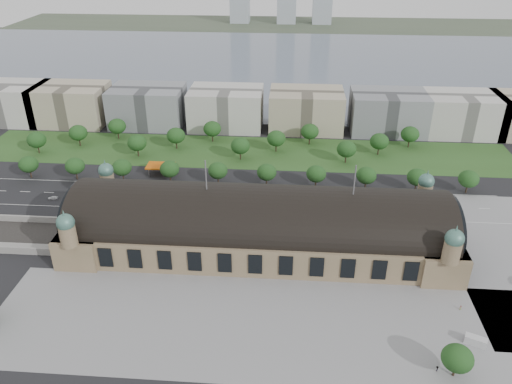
# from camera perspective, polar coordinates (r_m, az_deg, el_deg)

# --- Properties ---
(ground) EXTENTS (900.00, 900.00, 0.00)m
(ground) POSITION_cam_1_polar(r_m,az_deg,el_deg) (200.82, 0.35, -6.31)
(ground) COLOR black
(ground) RESTS_ON ground
(station) EXTENTS (150.00, 48.40, 44.30)m
(station) POSITION_cam_1_polar(r_m,az_deg,el_deg) (195.15, 0.36, -3.83)
(station) COLOR #8B7356
(station) RESTS_ON ground
(plaza_south) EXTENTS (190.00, 48.00, 0.12)m
(plaza_south) POSITION_cam_1_polar(r_m,az_deg,el_deg) (166.30, 2.82, -15.10)
(plaza_south) COLOR gray
(plaza_south) RESTS_ON ground
(road_slab) EXTENTS (260.00, 26.00, 0.10)m
(road_slab) POSITION_cam_1_polar(r_m,az_deg,el_deg) (234.80, -3.88, -0.81)
(road_slab) COLOR black
(road_slab) RESTS_ON ground
(grass_belt) EXTENTS (300.00, 45.00, 0.10)m
(grass_belt) POSITION_cam_1_polar(r_m,az_deg,el_deg) (283.12, -1.37, 4.59)
(grass_belt) COLOR #2E5120
(grass_belt) RESTS_ON ground
(petrol_station) EXTENTS (14.00, 13.00, 5.05)m
(petrol_station) POSITION_cam_1_polar(r_m,az_deg,el_deg) (263.68, -10.42, 2.92)
(petrol_station) COLOR #CF590C
(petrol_station) RESTS_ON ground
(lake) EXTENTS (700.00, 320.00, 0.08)m
(lake) POSITION_cam_1_polar(r_m,az_deg,el_deg) (476.71, 2.92, 14.51)
(lake) COLOR slate
(lake) RESTS_ON ground
(far_shore) EXTENTS (700.00, 120.00, 0.14)m
(far_shore) POSITION_cam_1_polar(r_m,az_deg,el_deg) (672.53, 3.46, 18.60)
(far_shore) COLOR #44513D
(far_shore) RESTS_ON ground
(office_0) EXTENTS (45.00, 32.00, 24.00)m
(office_0) POSITION_cam_1_polar(r_m,az_deg,el_deg) (363.16, -26.21, 9.14)
(office_0) COLOR beige
(office_0) RESTS_ON ground
(office_1) EXTENTS (45.00, 32.00, 24.00)m
(office_1) POSITION_cam_1_polar(r_m,az_deg,el_deg) (344.96, -20.37, 9.39)
(office_1) COLOR #B1A58B
(office_1) RESTS_ON ground
(office_2) EXTENTS (45.00, 32.00, 24.00)m
(office_2) POSITION_cam_1_polar(r_m,az_deg,el_deg) (327.70, -12.25, 9.57)
(office_2) COLOR gray
(office_2) RESTS_ON ground
(office_3) EXTENTS (45.00, 32.00, 24.00)m
(office_3) POSITION_cam_1_polar(r_m,az_deg,el_deg) (317.45, -3.43, 9.56)
(office_3) COLOR beige
(office_3) RESTS_ON ground
(office_4) EXTENTS (45.00, 32.00, 24.00)m
(office_4) POSITION_cam_1_polar(r_m,az_deg,el_deg) (314.90, 5.75, 9.31)
(office_4) COLOR #B1A58B
(office_4) RESTS_ON ground
(office_5) EXTENTS (45.00, 32.00, 24.00)m
(office_5) POSITION_cam_1_polar(r_m,az_deg,el_deg) (320.23, 14.83, 8.83)
(office_5) COLOR gray
(office_5) RESTS_ON ground
(office_6) EXTENTS (45.00, 32.00, 24.00)m
(office_6) POSITION_cam_1_polar(r_m,az_deg,el_deg) (331.47, 22.56, 8.25)
(office_6) COLOR beige
(office_6) RESTS_ON ground
(tree_row_0) EXTENTS (9.60, 9.60, 11.52)m
(tree_row_0) POSITION_cam_1_polar(r_m,az_deg,el_deg) (275.70, -24.56, 2.89)
(tree_row_0) COLOR #2D2116
(tree_row_0) RESTS_ON ground
(tree_row_1) EXTENTS (9.60, 9.60, 11.52)m
(tree_row_1) POSITION_cam_1_polar(r_m,az_deg,el_deg) (265.13, -19.99, 2.82)
(tree_row_1) COLOR #2D2116
(tree_row_1) RESTS_ON ground
(tree_row_2) EXTENTS (9.60, 9.60, 11.52)m
(tree_row_2) POSITION_cam_1_polar(r_m,az_deg,el_deg) (256.38, -15.07, 2.73)
(tree_row_2) COLOR #2D2116
(tree_row_2) RESTS_ON ground
(tree_row_3) EXTENTS (9.60, 9.60, 11.52)m
(tree_row_3) POSITION_cam_1_polar(r_m,az_deg,el_deg) (249.63, -9.85, 2.60)
(tree_row_3) COLOR #2D2116
(tree_row_3) RESTS_ON ground
(tree_row_4) EXTENTS (9.60, 9.60, 11.52)m
(tree_row_4) POSITION_cam_1_polar(r_m,az_deg,el_deg) (245.06, -4.39, 2.45)
(tree_row_4) COLOR #2D2116
(tree_row_4) RESTS_ON ground
(tree_row_5) EXTENTS (9.60, 9.60, 11.52)m
(tree_row_5) POSITION_cam_1_polar(r_m,az_deg,el_deg) (242.78, 1.23, 2.27)
(tree_row_5) COLOR #2D2116
(tree_row_5) RESTS_ON ground
(tree_row_6) EXTENTS (9.60, 9.60, 11.52)m
(tree_row_6) POSITION_cam_1_polar(r_m,az_deg,el_deg) (242.87, 6.89, 2.07)
(tree_row_6) COLOR #2D2116
(tree_row_6) RESTS_ON ground
(tree_row_7) EXTENTS (9.60, 9.60, 11.52)m
(tree_row_7) POSITION_cam_1_polar(r_m,az_deg,el_deg) (245.32, 12.50, 1.85)
(tree_row_7) COLOR #2D2116
(tree_row_7) RESTS_ON ground
(tree_row_8) EXTENTS (9.60, 9.60, 11.52)m
(tree_row_8) POSITION_cam_1_polar(r_m,az_deg,el_deg) (250.05, 17.94, 1.62)
(tree_row_8) COLOR #2D2116
(tree_row_8) RESTS_ON ground
(tree_row_9) EXTENTS (9.60, 9.60, 11.52)m
(tree_row_9) POSITION_cam_1_polar(r_m,az_deg,el_deg) (256.95, 23.14, 1.38)
(tree_row_9) COLOR #2D2116
(tree_row_9) RESTS_ON ground
(tree_belt_0) EXTENTS (10.40, 10.40, 12.48)m
(tree_belt_0) POSITION_cam_1_polar(r_m,az_deg,el_deg) (304.24, -23.80, 5.48)
(tree_belt_0) COLOR #2D2116
(tree_belt_0) RESTS_ON ground
(tree_belt_1) EXTENTS (10.40, 10.40, 12.48)m
(tree_belt_1) POSITION_cam_1_polar(r_m,az_deg,el_deg) (306.02, -19.67, 6.39)
(tree_belt_1) COLOR #2D2116
(tree_belt_1) RESTS_ON ground
(tree_belt_2) EXTENTS (10.40, 10.40, 12.48)m
(tree_belt_2) POSITION_cam_1_polar(r_m,az_deg,el_deg) (309.42, -15.59, 7.26)
(tree_belt_2) COLOR #2D2116
(tree_belt_2) RESTS_ON ground
(tree_belt_3) EXTENTS (10.40, 10.40, 12.48)m
(tree_belt_3) POSITION_cam_1_polar(r_m,az_deg,el_deg) (282.35, -13.45, 5.49)
(tree_belt_3) COLOR #2D2116
(tree_belt_3) RESTS_ON ground
(tree_belt_4) EXTENTS (10.40, 10.40, 12.48)m
(tree_belt_4) POSITION_cam_1_polar(r_m,az_deg,el_deg) (288.05, -9.15, 6.39)
(tree_belt_4) COLOR #2D2116
(tree_belt_4) RESTS_ON ground
(tree_belt_5) EXTENTS (10.40, 10.40, 12.48)m
(tree_belt_5) POSITION_cam_1_polar(r_m,az_deg,el_deg) (295.35, -5.02, 7.21)
(tree_belt_5) COLOR #2D2116
(tree_belt_5) RESTS_ON ground
(tree_belt_6) EXTENTS (10.40, 10.40, 12.48)m
(tree_belt_6) POSITION_cam_1_polar(r_m,az_deg,el_deg) (270.89, -1.81, 5.29)
(tree_belt_6) COLOR #2D2116
(tree_belt_6) RESTS_ON ground
(tree_belt_7) EXTENTS (10.40, 10.40, 12.48)m
(tree_belt_7) POSITION_cam_1_polar(r_m,az_deg,el_deg) (280.71, 2.33, 6.14)
(tree_belt_7) COLOR #2D2116
(tree_belt_7) RESTS_ON ground
(tree_belt_8) EXTENTS (10.40, 10.40, 12.48)m
(tree_belt_8) POSITION_cam_1_polar(r_m,az_deg,el_deg) (291.93, 6.18, 6.89)
(tree_belt_8) COLOR #2D2116
(tree_belt_8) RESTS_ON ground
(tree_belt_9) EXTENTS (10.40, 10.40, 12.48)m
(tree_belt_9) POSITION_cam_1_polar(r_m,az_deg,el_deg) (271.18, 10.30, 4.86)
(tree_belt_9) COLOR #2D2116
(tree_belt_9) RESTS_ON ground
(tree_belt_10) EXTENTS (10.40, 10.40, 12.48)m
(tree_belt_10) POSITION_cam_1_polar(r_m,az_deg,el_deg) (284.82, 13.92, 5.64)
(tree_belt_10) COLOR #2D2116
(tree_belt_10) RESTS_ON ground
(tree_belt_11) EXTENTS (10.40, 10.40, 12.48)m
(tree_belt_11) POSITION_cam_1_polar(r_m,az_deg,el_deg) (299.52, 17.20, 6.33)
(tree_belt_11) COLOR #2D2116
(tree_belt_11) RESTS_ON ground
(tree_plaza_s) EXTENTS (9.00, 9.00, 10.64)m
(tree_plaza_s) POSITION_cam_1_polar(r_m,az_deg,el_deg) (157.89, 22.03, -17.21)
(tree_plaza_s) COLOR #2D2116
(tree_plaza_s) RESTS_ON ground
(traffic_car_0) EXTENTS (4.74, 2.31, 1.56)m
(traffic_car_0) POSITION_cam_1_polar(r_m,az_deg,el_deg) (252.43, -22.20, -0.62)
(traffic_car_0) COLOR silver
(traffic_car_0) RESTS_ON ground
(traffic_car_1) EXTENTS (4.57, 1.66, 1.50)m
(traffic_car_1) POSITION_cam_1_polar(r_m,az_deg,el_deg) (248.34, -16.66, -0.11)
(traffic_car_1) COLOR gray
(traffic_car_1) RESTS_ON ground
(traffic_car_3) EXTENTS (4.51, 2.06, 1.28)m
(traffic_car_3) POSITION_cam_1_polar(r_m,az_deg,el_deg) (233.18, -2.74, -0.81)
(traffic_car_3) COLOR maroon
(traffic_car_3) RESTS_ON ground
(traffic_car_5) EXTENTS (4.41, 1.56, 1.45)m
(traffic_car_5) POSITION_cam_1_polar(r_m,az_deg,el_deg) (239.67, 10.93, -0.45)
(traffic_car_5) COLOR #5A5C61
(traffic_car_5) RESTS_ON ground
(traffic_car_6) EXTENTS (5.45, 3.00, 1.45)m
(traffic_car_6) POSITION_cam_1_polar(r_m,az_deg,el_deg) (229.67, 16.60, -2.56)
(traffic_car_6) COLOR silver
(traffic_car_6) RESTS_ON ground
(parked_car_0) EXTENTS (4.55, 3.27, 1.43)m
(parked_car_0) POSITION_cam_1_polar(r_m,az_deg,el_deg) (239.17, -18.71, -1.61)
(parked_car_0) COLOR black
(parked_car_0) RESTS_ON ground
(parked_car_1) EXTENTS (5.09, 4.33, 1.30)m
(parked_car_1) POSITION_cam_1_polar(r_m,az_deg,el_deg) (239.20, -18.70, -1.62)
(parked_car_1) COLOR #952E13
(parked_car_1) RESTS_ON ground
(parked_car_2) EXTENTS (4.80, 3.69, 1.30)m
(parked_car_2) POSITION_cam_1_polar(r_m,az_deg,el_deg) (233.76, -17.67, -2.18)
(parked_car_2) COLOR #182545
(parked_car_2) RESTS_ON ground
(parked_car_3) EXTENTS (4.33, 3.03, 1.37)m
(parked_car_3) POSITION_cam_1_polar(r_m,az_deg,el_deg) (227.50, -9.89, -2.04)
(parked_car_3) COLOR #5A5E62
(parked_car_3) RESTS_ON ground
(parked_car_4) EXTENTS (4.80, 3.47, 1.51)m
(parked_car_4) POSITION_cam_1_polar(r_m,az_deg,el_deg) (226.67, -10.17, -2.17)
(parked_car_4) COLOR silver
(parked_car_4) RESTS_ON ground
(parked_car_5) EXTENTS (5.42, 4.32, 1.37)m
(parked_car_5) POSITION_cam_1_polar(r_m,az_deg,el_deg) (223.18, -4.06, -2.29)
(parked_car_5) COLOR gray
(parked_car_5) RESTS_ON ground
(parked_car_6) EXTENTS (5.80, 4.07, 1.56)m
(parked_car_6) POSITION_cam_1_polar(r_m,az_deg,el_deg) (223.35, -4.46, -2.25)
(parked_car_6) COLOR black
(parked_car_6) RESTS_ON ground
(bus_west) EXTENTS (11.25, 3.15, 3.10)m
(bus_west) POSITION_cam_1_polar(r_m,az_deg,el_deg) (227.31, -5.43, -1.49)
(bus_west) COLOR red
(bus_west) RESTS_ON ground
(bus_mid) EXTENTS (12.96, 4.19, 3.55)m
(bus_mid) POSITION_cam_1_polar(r_m,az_deg,el_deg) (226.69, 4.99, -1.49)
(bus_mid) COLOR beige
(bus_mid) RESTS_ON ground
(bus_east) EXTENTS (12.93, 3.44, 3.58)m
(bus_east) POSITION_cam_1_polar(r_m,az_deg,el_deg) (226.63, 3.56, -1.44)
(bus_east) COLOR silver
(bus_east) RESTS_ON ground
(van_south) EXTENTS (6.91, 4.89, 2.78)m
(van_south) POSITION_cam_1_polar(r_m,az_deg,el_deg) (173.38, 23.69, -15.29)
(van_south) COLOR #BDBDBF
(van_south) RESTS_ON ground
(pedestrian_0) EXTENTS (0.91, 0.68, 1.66)m
(pedestrian_0) POSITION_cam_1_polar(r_m,az_deg,el_deg) (184.60, 22.34, -12.14)
(pedestrian_0) COLOR gray
(pedestrian_0) RESTS_ON ground
(pedestrian_4) EXTENTS (1.13, 1.35, 1.94)m
(pedestrian_4) POSITION_cam_1_polar(r_m,az_deg,el_deg) (161.42, 19.98, -18.48)
(pedestrian_4) COLOR gray
(pedestrian_4) RESTS_ON ground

